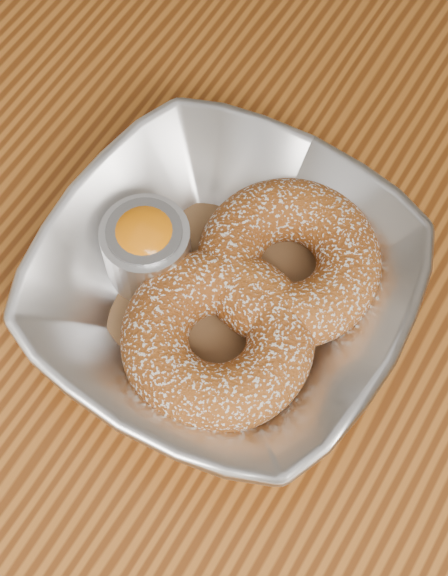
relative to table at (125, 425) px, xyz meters
The scene contains 7 objects.
ground_plane 0.65m from the table, ahead, with size 4.00×4.00×0.00m, color #565659.
table is the anchor object (origin of this frame).
serving_bowl 0.15m from the table, 64.51° to the left, with size 0.22×0.22×0.05m, color silver.
parchment 0.14m from the table, 64.51° to the left, with size 0.14×0.14×0.00m, color brown.
donut_back 0.18m from the table, 61.52° to the left, with size 0.11×0.11×0.04m, color brown.
donut_front 0.15m from the table, 42.30° to the left, with size 0.11×0.11×0.04m, color brown.
ramekin 0.15m from the table, 103.46° to the left, with size 0.05×0.05×0.05m.
Camera 1 is at (0.16, -0.12, 1.26)m, focal length 55.00 mm.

